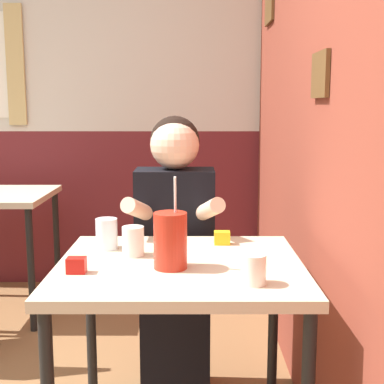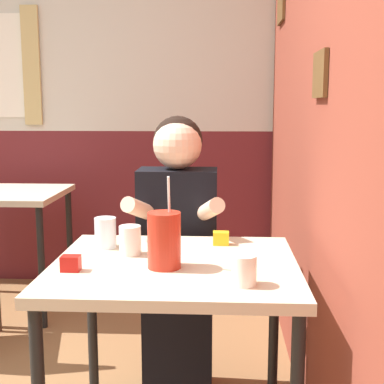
{
  "view_description": "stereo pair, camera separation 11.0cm",
  "coord_description": "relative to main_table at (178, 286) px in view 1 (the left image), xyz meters",
  "views": [
    {
      "loc": [
        0.89,
        -1.35,
        1.28
      ],
      "look_at": [
        0.9,
        0.54,
        0.97
      ],
      "focal_mm": 50.0,
      "sensor_mm": 36.0,
      "label": 1
    },
    {
      "loc": [
        1.0,
        -1.35,
        1.28
      ],
      "look_at": [
        0.9,
        0.54,
        0.97
      ],
      "focal_mm": 50.0,
      "sensor_mm": 36.0,
      "label": 2
    }
  ],
  "objects": [
    {
      "name": "glass_far_side",
      "position": [
        0.22,
        -0.22,
        0.13
      ],
      "size": [
        0.08,
        0.08,
        0.09
      ],
      "color": "silver",
      "rests_on": "main_table"
    },
    {
      "name": "brick_wall_right",
      "position": [
        0.54,
        0.81,
        0.68
      ],
      "size": [
        0.08,
        4.4,
        2.7
      ],
      "color": "brown",
      "rests_on": "ground_plane"
    },
    {
      "name": "condiment_mustard",
      "position": [
        0.16,
        0.24,
        0.11
      ],
      "size": [
        0.06,
        0.04,
        0.05
      ],
      "color": "yellow",
      "rests_on": "main_table"
    },
    {
      "name": "condiment_ketchup",
      "position": [
        -0.33,
        -0.11,
        0.11
      ],
      "size": [
        0.06,
        0.04,
        0.05
      ],
      "color": "#B7140F",
      "rests_on": "main_table"
    },
    {
      "name": "main_table",
      "position": [
        0.0,
        0.0,
        0.0
      ],
      "size": [
        0.83,
        0.73,
        0.75
      ],
      "color": "beige",
      "rests_on": "ground_plane"
    },
    {
      "name": "cocktail_pitcher",
      "position": [
        -0.03,
        -0.06,
        0.18
      ],
      "size": [
        0.11,
        0.11,
        0.3
      ],
      "color": "#B22819",
      "rests_on": "main_table"
    },
    {
      "name": "glass_near_pitcher",
      "position": [
        -0.27,
        0.17,
        0.14
      ],
      "size": [
        0.08,
        0.08,
        0.11
      ],
      "color": "silver",
      "rests_on": "main_table"
    },
    {
      "name": "back_wall",
      "position": [
        -0.87,
        2.04,
        0.69
      ],
      "size": [
        5.72,
        0.09,
        2.7
      ],
      "color": "silver",
      "rests_on": "ground_plane"
    },
    {
      "name": "glass_center",
      "position": [
        -0.17,
        0.09,
        0.14
      ],
      "size": [
        0.08,
        0.08,
        0.1
      ],
      "color": "silver",
      "rests_on": "main_table"
    },
    {
      "name": "person_seated",
      "position": [
        -0.03,
        0.53,
        -0.01
      ],
      "size": [
        0.42,
        0.41,
        1.24
      ],
      "color": "black",
      "rests_on": "ground_plane"
    }
  ]
}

